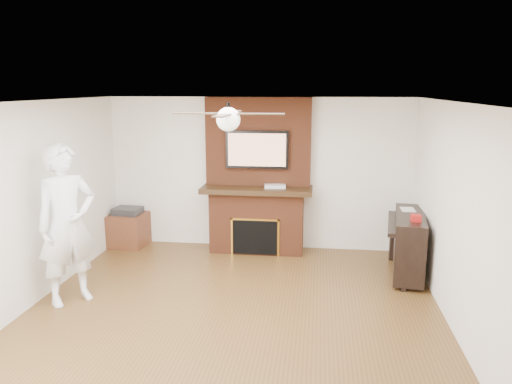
# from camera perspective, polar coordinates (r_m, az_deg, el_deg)

# --- Properties ---
(room_shell) EXTENTS (5.36, 5.86, 2.86)m
(room_shell) POSITION_cam_1_polar(r_m,az_deg,el_deg) (5.60, -3.06, -2.69)
(room_shell) COLOR #503417
(room_shell) RESTS_ON ground
(fireplace) EXTENTS (1.78, 0.64, 2.50)m
(fireplace) POSITION_cam_1_polar(r_m,az_deg,el_deg) (8.11, 0.16, 0.10)
(fireplace) COLOR brown
(fireplace) RESTS_ON ground
(tv) EXTENTS (1.00, 0.08, 0.60)m
(tv) POSITION_cam_1_polar(r_m,az_deg,el_deg) (7.96, 0.12, 4.87)
(tv) COLOR black
(tv) RESTS_ON fireplace
(ceiling_fan) EXTENTS (1.21, 1.21, 0.31)m
(ceiling_fan) POSITION_cam_1_polar(r_m,az_deg,el_deg) (5.43, -3.19, 8.41)
(ceiling_fan) COLOR black
(ceiling_fan) RESTS_ON room_shell
(person) EXTENTS (0.85, 0.88, 2.01)m
(person) POSITION_cam_1_polar(r_m,az_deg,el_deg) (6.56, -20.78, -3.50)
(person) COLOR white
(person) RESTS_ON ground
(side_table) EXTENTS (0.62, 0.62, 0.66)m
(side_table) POSITION_cam_1_polar(r_m,az_deg,el_deg) (8.76, -14.37, -4.03)
(side_table) COLOR #582B19
(side_table) RESTS_ON ground
(piano) EXTENTS (0.69, 1.41, 0.99)m
(piano) POSITION_cam_1_polar(r_m,az_deg,el_deg) (7.48, 17.02, -5.55)
(piano) COLOR black
(piano) RESTS_ON ground
(cable_box) EXTENTS (0.35, 0.23, 0.05)m
(cable_box) POSITION_cam_1_polar(r_m,az_deg,el_deg) (7.97, 2.19, 0.67)
(cable_box) COLOR silver
(cable_box) RESTS_ON fireplace
(candle_orange) EXTENTS (0.07, 0.07, 0.12)m
(candle_orange) POSITION_cam_1_polar(r_m,az_deg,el_deg) (8.16, -1.14, -6.65)
(candle_orange) COLOR gold
(candle_orange) RESTS_ON ground
(candle_green) EXTENTS (0.08, 0.08, 0.09)m
(candle_green) POSITION_cam_1_polar(r_m,az_deg,el_deg) (8.14, -0.88, -6.79)
(candle_green) COLOR #45742E
(candle_green) RESTS_ON ground
(candle_cream) EXTENTS (0.07, 0.07, 0.11)m
(candle_cream) POSITION_cam_1_polar(r_m,az_deg,el_deg) (8.13, 0.75, -6.76)
(candle_cream) COLOR #C0B498
(candle_cream) RESTS_ON ground
(candle_blue) EXTENTS (0.06, 0.06, 0.07)m
(candle_blue) POSITION_cam_1_polar(r_m,az_deg,el_deg) (8.17, 1.10, -6.79)
(candle_blue) COLOR #343D9E
(candle_blue) RESTS_ON ground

